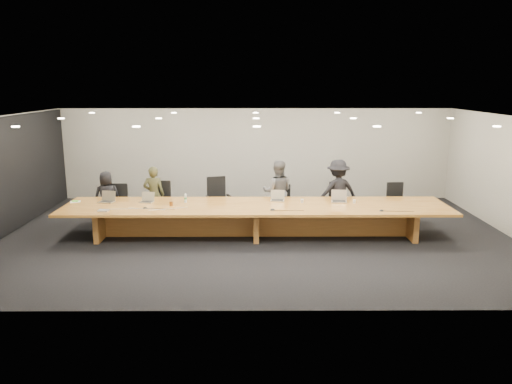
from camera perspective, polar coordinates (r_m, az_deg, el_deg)
ground at (r=11.89m, az=0.01°, el=-5.02°), size 12.00×12.00×0.00m
back_wall at (r=15.50m, az=-0.08°, el=4.36°), size 12.00×0.02×2.80m
conference_table at (r=11.74m, az=0.01°, el=-2.60°), size 9.00×1.80×0.75m
chair_far_left at (r=13.36m, az=-15.53°, el=-1.27°), size 0.54×0.54×1.02m
chair_left at (r=13.11m, az=-10.93°, el=-1.13°), size 0.63×0.63×1.09m
chair_mid_left at (r=13.01m, az=-4.31°, el=-0.85°), size 0.75×0.75×1.18m
chair_mid_right at (r=12.90m, az=2.97°, el=-1.35°), size 0.56×0.56×1.00m
chair_right at (r=13.09m, az=9.40°, el=-1.17°), size 0.54×0.54×1.06m
chair_far_right at (r=13.49m, az=15.81°, el=-1.13°), size 0.56×0.56×1.03m
person_a at (r=13.41m, az=-16.65°, el=-0.56°), size 0.77×0.63×1.35m
person_b at (r=13.11m, az=-11.59°, el=-0.29°), size 0.54×0.36×1.48m
person_c at (r=12.86m, az=2.49°, el=0.04°), size 0.83×0.67×1.62m
person_d at (r=13.00m, az=9.32°, el=0.07°), size 1.18×0.85×1.64m
laptop_a at (r=12.45m, az=-16.75°, el=-0.53°), size 0.39×0.31×0.27m
laptop_b at (r=12.20m, az=-12.43°, el=-0.61°), size 0.35×0.28×0.25m
laptop_d at (r=12.09m, az=2.46°, el=-0.42°), size 0.36×0.27×0.26m
laptop_e at (r=12.13m, az=9.49°, el=-0.47°), size 0.39×0.31×0.29m
water_bottle at (r=12.05m, az=-8.07°, el=-0.72°), size 0.08×0.08×0.20m
amber_mug at (r=11.79m, az=-9.67°, el=-1.31°), size 0.08×0.08×0.10m
paper_cup_near at (r=11.96m, az=5.29°, el=-1.03°), size 0.09×0.09×0.09m
paper_cup_far at (r=12.11m, az=11.17°, el=-1.07°), size 0.09×0.09×0.08m
notepad at (r=12.76m, az=-19.94°, el=-1.05°), size 0.27×0.24×0.01m
lime_gadget at (r=12.75m, az=-19.97°, el=-0.98°), size 0.14×0.08×0.02m
av_box at (r=11.64m, az=-17.04°, el=-2.04°), size 0.24×0.19×0.03m
mic_left at (r=11.67m, az=-12.57°, el=-1.76°), size 0.16×0.16×0.03m
mic_center at (r=11.24m, az=1.90°, el=-2.00°), size 0.16×0.16×0.03m
mic_right at (r=11.51m, az=14.16°, el=-2.04°), size 0.14×0.14×0.03m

